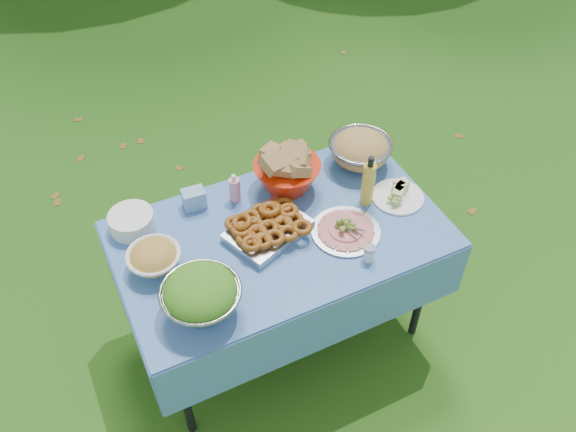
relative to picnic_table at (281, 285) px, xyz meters
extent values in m
plane|color=#0C3509|center=(0.00, 0.00, -0.38)|extent=(80.00, 80.00, 0.00)
cube|color=#80BEF6|center=(0.00, 0.00, 0.00)|extent=(1.46, 0.86, 0.76)
cylinder|color=white|center=(-0.58, 0.32, 0.42)|extent=(0.26, 0.26, 0.08)
cube|color=#82AAD5|center=(-0.28, 0.33, 0.43)|extent=(0.11, 0.08, 0.09)
cylinder|color=pink|center=(-0.10, 0.29, 0.46)|extent=(0.06, 0.06, 0.15)
cube|color=silver|center=(-0.05, 0.02, 0.42)|extent=(0.42, 0.36, 0.08)
cylinder|color=#AEB0B6|center=(0.27, -0.12, 0.42)|extent=(0.39, 0.39, 0.07)
cylinder|color=gold|center=(0.45, 0.00, 0.52)|extent=(0.07, 0.07, 0.27)
cylinder|color=white|center=(0.60, -0.04, 0.41)|extent=(0.27, 0.27, 0.07)
cylinder|color=silver|center=(0.27, -0.30, 0.42)|extent=(0.06, 0.06, 0.08)
camera|label=1|loc=(-0.77, -1.67, 2.39)|focal=38.00mm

